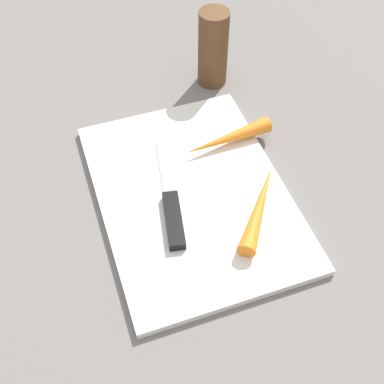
{
  "coord_description": "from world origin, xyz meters",
  "views": [
    {
      "loc": [
        0.41,
        -0.14,
        0.56
      ],
      "look_at": [
        0.0,
        0.0,
        0.01
      ],
      "focal_mm": 46.1,
      "sensor_mm": 36.0,
      "label": 1
    }
  ],
  "objects_px": {
    "knife": "(173,212)",
    "carrot_short": "(227,139)",
    "cutting_board": "(192,195)",
    "pepper_grinder": "(213,49)",
    "carrot_long": "(260,206)"
  },
  "relations": [
    {
      "from": "knife",
      "to": "carrot_short",
      "type": "distance_m",
      "value": 0.16
    },
    {
      "from": "knife",
      "to": "cutting_board",
      "type": "bearing_deg",
      "value": -41.86
    },
    {
      "from": "cutting_board",
      "to": "pepper_grinder",
      "type": "distance_m",
      "value": 0.27
    },
    {
      "from": "carrot_short",
      "to": "pepper_grinder",
      "type": "distance_m",
      "value": 0.18
    },
    {
      "from": "knife",
      "to": "pepper_grinder",
      "type": "xyz_separation_m",
      "value": [
        -0.27,
        0.16,
        0.05
      ]
    },
    {
      "from": "cutting_board",
      "to": "pepper_grinder",
      "type": "xyz_separation_m",
      "value": [
        -0.24,
        0.12,
        0.06
      ]
    },
    {
      "from": "knife",
      "to": "carrot_long",
      "type": "xyz_separation_m",
      "value": [
        0.03,
        0.11,
        0.01
      ]
    },
    {
      "from": "knife",
      "to": "pepper_grinder",
      "type": "distance_m",
      "value": 0.31
    },
    {
      "from": "knife",
      "to": "carrot_short",
      "type": "xyz_separation_m",
      "value": [
        -0.1,
        0.12,
        0.01
      ]
    },
    {
      "from": "carrot_short",
      "to": "pepper_grinder",
      "type": "relative_size",
      "value": 1.08
    },
    {
      "from": "cutting_board",
      "to": "carrot_long",
      "type": "distance_m",
      "value": 0.1
    },
    {
      "from": "pepper_grinder",
      "to": "carrot_long",
      "type": "bearing_deg",
      "value": -8.27
    },
    {
      "from": "carrot_short",
      "to": "pepper_grinder",
      "type": "xyz_separation_m",
      "value": [
        -0.17,
        0.04,
        0.04
      ]
    },
    {
      "from": "knife",
      "to": "pepper_grinder",
      "type": "relative_size",
      "value": 1.49
    },
    {
      "from": "carrot_long",
      "to": "knife",
      "type": "bearing_deg",
      "value": 110.38
    }
  ]
}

